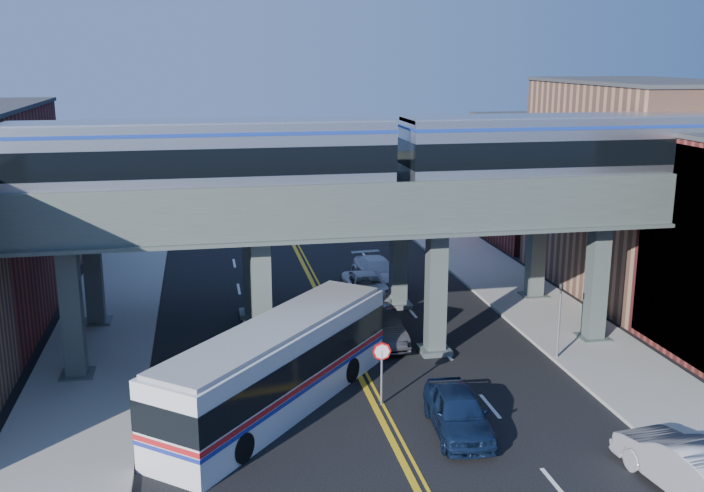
{
  "coord_description": "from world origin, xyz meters",
  "views": [
    {
      "loc": [
        -6.31,
        -25.14,
        13.61
      ],
      "look_at": [
        0.09,
        8.13,
        5.29
      ],
      "focal_mm": 40.0,
      "sensor_mm": 36.0,
      "label": 1
    }
  ],
  "objects_px": {
    "traffic_signal": "(559,312)",
    "transit_bus": "(277,368)",
    "car_lane_a": "(458,412)",
    "car_parked_curb": "(686,465)",
    "transit_train": "(204,159)",
    "car_lane_b": "(380,327)",
    "stop_sign": "(382,363)",
    "car_lane_d": "(377,272)",
    "car_lane_c": "(367,286)"
  },
  "relations": [
    {
      "from": "stop_sign",
      "to": "car_parked_curb",
      "type": "bearing_deg",
      "value": -44.63
    },
    {
      "from": "car_parked_curb",
      "to": "transit_bus",
      "type": "bearing_deg",
      "value": -42.49
    },
    {
      "from": "transit_train",
      "to": "car_lane_a",
      "type": "xyz_separation_m",
      "value": [
        8.77,
        -7.85,
        -8.52
      ]
    },
    {
      "from": "car_lane_a",
      "to": "car_lane_b",
      "type": "bearing_deg",
      "value": 98.96
    },
    {
      "from": "stop_sign",
      "to": "car_lane_a",
      "type": "distance_m",
      "value": 3.74
    },
    {
      "from": "car_lane_d",
      "to": "car_parked_curb",
      "type": "xyz_separation_m",
      "value": [
        4.55,
        -24.56,
        0.11
      ]
    },
    {
      "from": "transit_bus",
      "to": "car_lane_d",
      "type": "distance_m",
      "value": 17.85
    },
    {
      "from": "car_lane_a",
      "to": "car_parked_curb",
      "type": "xyz_separation_m",
      "value": [
        5.87,
        -5.15,
        0.05
      ]
    },
    {
      "from": "car_lane_d",
      "to": "car_parked_curb",
      "type": "height_order",
      "value": "car_parked_curb"
    },
    {
      "from": "stop_sign",
      "to": "car_lane_d",
      "type": "xyz_separation_m",
      "value": [
        3.56,
        16.56,
        -0.99
      ]
    },
    {
      "from": "stop_sign",
      "to": "car_lane_d",
      "type": "relative_size",
      "value": 0.5
    },
    {
      "from": "car_lane_b",
      "to": "car_parked_curb",
      "type": "bearing_deg",
      "value": -68.43
    },
    {
      "from": "stop_sign",
      "to": "transit_bus",
      "type": "relative_size",
      "value": 0.22
    },
    {
      "from": "transit_bus",
      "to": "car_parked_curb",
      "type": "bearing_deg",
      "value": -85.19
    },
    {
      "from": "transit_bus",
      "to": "car_parked_curb",
      "type": "distance_m",
      "value": 14.87
    },
    {
      "from": "transit_train",
      "to": "car_lane_c",
      "type": "distance_m",
      "value": 15.21
    },
    {
      "from": "stop_sign",
      "to": "car_lane_b",
      "type": "distance_m",
      "value": 7.01
    },
    {
      "from": "transit_train",
      "to": "car_lane_d",
      "type": "height_order",
      "value": "transit_train"
    },
    {
      "from": "traffic_signal",
      "to": "car_lane_b",
      "type": "bearing_deg",
      "value": 152.94
    },
    {
      "from": "traffic_signal",
      "to": "car_lane_c",
      "type": "distance_m",
      "value": 12.79
    },
    {
      "from": "transit_train",
      "to": "car_parked_curb",
      "type": "distance_m",
      "value": 21.33
    },
    {
      "from": "traffic_signal",
      "to": "car_parked_curb",
      "type": "height_order",
      "value": "traffic_signal"
    },
    {
      "from": "transit_bus",
      "to": "car_lane_a",
      "type": "xyz_separation_m",
      "value": [
        6.33,
        -3.31,
        -0.88
      ]
    },
    {
      "from": "car_lane_a",
      "to": "car_lane_d",
      "type": "height_order",
      "value": "car_lane_a"
    },
    {
      "from": "transit_bus",
      "to": "car_parked_curb",
      "type": "xyz_separation_m",
      "value": [
        12.2,
        -8.46,
        -0.83
      ]
    },
    {
      "from": "car_lane_d",
      "to": "car_parked_curb",
      "type": "relative_size",
      "value": 0.99
    },
    {
      "from": "transit_train",
      "to": "traffic_signal",
      "type": "height_order",
      "value": "transit_train"
    },
    {
      "from": "car_parked_curb",
      "to": "car_lane_c",
      "type": "bearing_deg",
      "value": -82.91
    },
    {
      "from": "traffic_signal",
      "to": "car_lane_d",
      "type": "xyz_separation_m",
      "value": [
        -5.34,
        13.56,
        -1.54
      ]
    },
    {
      "from": "car_lane_c",
      "to": "car_lane_b",
      "type": "bearing_deg",
      "value": -95.17
    },
    {
      "from": "traffic_signal",
      "to": "car_lane_b",
      "type": "distance_m",
      "value": 8.44
    },
    {
      "from": "transit_train",
      "to": "car_lane_b",
      "type": "xyz_separation_m",
      "value": [
        8.04,
        1.78,
        -8.55
      ]
    },
    {
      "from": "transit_train",
      "to": "car_lane_b",
      "type": "distance_m",
      "value": 11.87
    },
    {
      "from": "transit_bus",
      "to": "stop_sign",
      "type": "bearing_deg",
      "value": -56.87
    },
    {
      "from": "car_lane_d",
      "to": "traffic_signal",
      "type": "bearing_deg",
      "value": -73.89
    },
    {
      "from": "transit_bus",
      "to": "car_lane_a",
      "type": "height_order",
      "value": "transit_bus"
    },
    {
      "from": "car_lane_a",
      "to": "car_lane_d",
      "type": "bearing_deg",
      "value": 90.69
    },
    {
      "from": "traffic_signal",
      "to": "transit_bus",
      "type": "relative_size",
      "value": 0.35
    },
    {
      "from": "transit_train",
      "to": "car_lane_d",
      "type": "relative_size",
      "value": 9.33
    },
    {
      "from": "car_lane_b",
      "to": "car_parked_curb",
      "type": "relative_size",
      "value": 0.91
    },
    {
      "from": "transit_bus",
      "to": "car_lane_c",
      "type": "xyz_separation_m",
      "value": [
        6.41,
        13.39,
        -1.0
      ]
    },
    {
      "from": "transit_bus",
      "to": "car_parked_curb",
      "type": "height_order",
      "value": "transit_bus"
    },
    {
      "from": "transit_bus",
      "to": "car_lane_b",
      "type": "xyz_separation_m",
      "value": [
        5.59,
        6.32,
        -0.91
      ]
    },
    {
      "from": "car_lane_b",
      "to": "traffic_signal",
      "type": "bearing_deg",
      "value": -29.56
    },
    {
      "from": "car_lane_c",
      "to": "car_lane_d",
      "type": "distance_m",
      "value": 2.98
    },
    {
      "from": "stop_sign",
      "to": "car_lane_c",
      "type": "relative_size",
      "value": 0.52
    },
    {
      "from": "car_lane_b",
      "to": "car_parked_curb",
      "type": "distance_m",
      "value": 16.19
    },
    {
      "from": "transit_train",
      "to": "stop_sign",
      "type": "height_order",
      "value": "transit_train"
    },
    {
      "from": "traffic_signal",
      "to": "transit_bus",
      "type": "distance_m",
      "value": 13.25
    },
    {
      "from": "car_lane_d",
      "to": "transit_train",
      "type": "bearing_deg",
      "value": -136.52
    }
  ]
}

